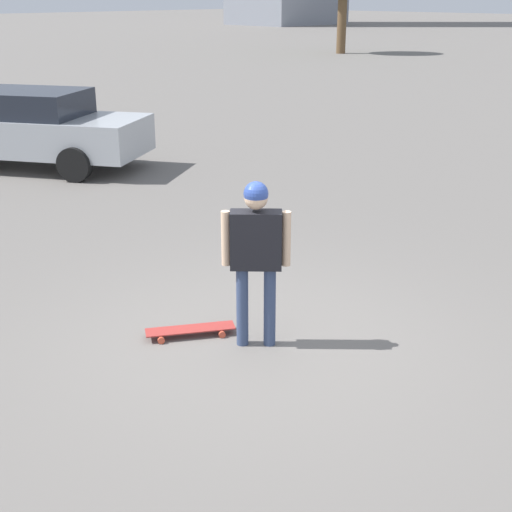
% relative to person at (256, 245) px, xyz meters
% --- Properties ---
extents(ground_plane, '(220.00, 220.00, 0.00)m').
position_rel_person_xyz_m(ground_plane, '(0.00, 0.00, -1.02)').
color(ground_plane, slate).
extents(person, '(0.49, 0.47, 1.62)m').
position_rel_person_xyz_m(person, '(0.00, 0.00, 0.00)').
color(person, '#38476B').
rests_on(person, ground_plane).
extents(skateboard, '(0.65, 0.84, 0.08)m').
position_rel_person_xyz_m(skateboard, '(-0.59, -0.33, -0.96)').
color(skateboard, '#A5332D').
rests_on(skateboard, ground_plane).
extents(car_parked_near, '(4.89, 3.86, 1.48)m').
position_rel_person_xyz_m(car_parked_near, '(-8.41, 2.26, -0.26)').
color(car_parked_near, '#ADB2B7').
rests_on(car_parked_near, ground_plane).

